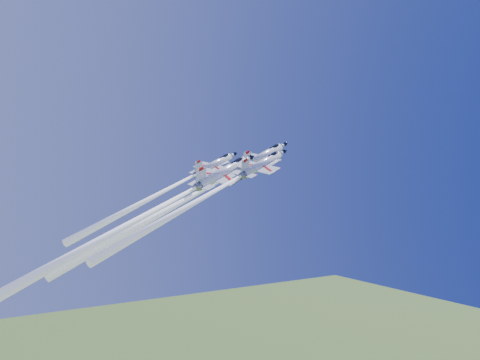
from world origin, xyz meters
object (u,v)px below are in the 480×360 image
jet_right (209,195)px  jet_left (167,190)px  jet_slot (148,214)px  jet_lead (196,194)px

jet_right → jet_left: bearing=168.8°
jet_left → jet_slot: (-9.68, -12.90, -4.09)m
jet_lead → jet_slot: (-12.13, -4.29, -3.34)m
jet_right → jet_slot: (-11.05, 3.16, -3.47)m
jet_lead → jet_left: (-2.45, 8.61, 0.75)m
jet_lead → jet_right: (-1.08, -7.45, 0.13)m
jet_left → jet_right: (1.36, -16.06, -0.62)m
jet_lead → jet_left: 8.98m
jet_left → jet_slot: jet_slot is taller
jet_left → jet_right: jet_right is taller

